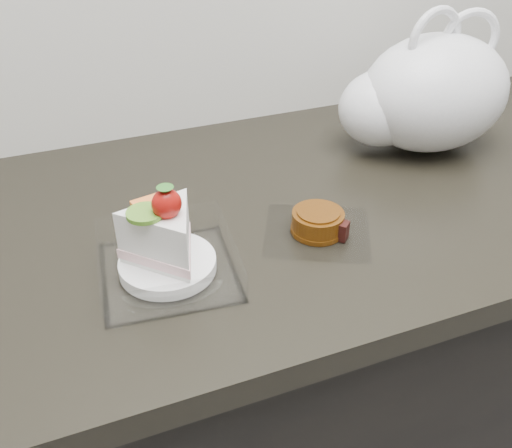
% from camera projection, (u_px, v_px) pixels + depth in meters
% --- Properties ---
extents(counter, '(2.04, 0.64, 0.90)m').
position_uv_depth(counter, '(286.00, 384.00, 1.16)').
color(counter, black).
rests_on(counter, ground).
extents(cake_tray, '(0.19, 0.19, 0.14)m').
position_uv_depth(cake_tray, '(166.00, 250.00, 0.73)').
color(cake_tray, white).
rests_on(cake_tray, counter).
extents(mooncake_wrap, '(0.20, 0.19, 0.04)m').
position_uv_depth(mooncake_wrap, '(318.00, 224.00, 0.82)').
color(mooncake_wrap, white).
rests_on(mooncake_wrap, counter).
extents(plastic_bag, '(0.31, 0.22, 0.25)m').
position_uv_depth(plastic_bag, '(424.00, 95.00, 1.00)').
color(plastic_bag, white).
rests_on(plastic_bag, counter).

